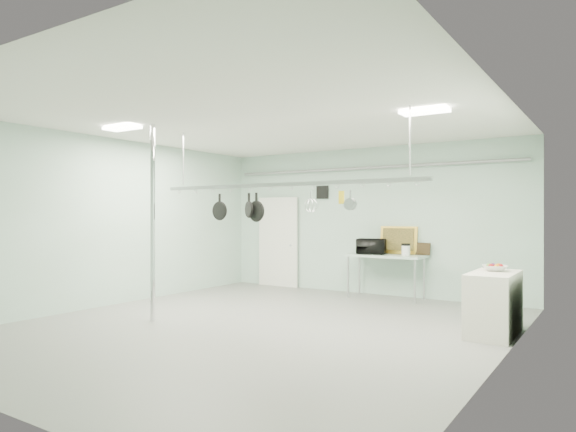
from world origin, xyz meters
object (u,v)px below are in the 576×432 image
Objects in this scene: microwave at (371,246)px; fruit_bowl at (495,268)px; pot_rack at (281,183)px; side_cabinet at (494,304)px; prep_table at (386,258)px; skillet_left at (220,206)px; skillet_right at (256,207)px; coffee_canister at (406,251)px; skillet_mid at (249,205)px; chrome_pole at (153,223)px.

fruit_bowl is (2.83, -1.98, -0.12)m from microwave.
pot_rack is 3.47m from microwave.
side_cabinet is at bearing 20.45° from pot_rack.
prep_table is 3.83m from skillet_left.
prep_table is 3.61m from pot_rack.
pot_rack reaches higher than fruit_bowl.
coffee_canister is at bearing 76.82° from skillet_right.
pot_rack reaches higher than microwave.
side_cabinet is at bearing -83.78° from fruit_bowl.
microwave is at bearing 88.61° from skillet_right.
pot_rack reaches higher than coffee_canister.
fruit_bowl is at bearing -43.87° from coffee_canister.
skillet_left and skillet_right have the same top height.
prep_table is at bearing 83.09° from pot_rack.
skillet_mid is (-1.02, -3.30, 1.06)m from prep_table.
coffee_canister is 3.64m from skillet_right.
skillet_mid is (-0.72, -3.26, 0.83)m from microwave.
skillet_right is at bearing 32.23° from chrome_pole.
side_cabinet is at bearing 22.41° from chrome_pole.
pot_rack is 11.27× the size of skillet_left.
prep_table is 0.33× the size of pot_rack.
skillet_right is at bearing 2.51° from skillet_left.
prep_table is at bearing 103.83° from skillet_mid.
chrome_pole is at bearing -118.71° from prep_table.
skillet_left is 0.93× the size of skillet_right.
pot_rack is at bearing 25.35° from chrome_pole.
chrome_pole is at bearing -139.19° from skillet_right.
skillet_right reaches higher than microwave.
coffee_canister is 0.44× the size of skillet_right.
prep_table is 7.93× the size of coffee_canister.
coffee_canister is (2.74, 4.19, -0.59)m from chrome_pole.
microwave is at bearing 88.24° from pot_rack.
skillet_mid is at bearing 63.68° from microwave.
coffee_canister is (-2.11, 2.19, 0.56)m from side_cabinet.
skillet_right is (0.15, 0.00, -0.04)m from skillet_mid.
side_cabinet is at bearing 17.19° from skillet_left.
chrome_pole is 2.19m from pot_rack.
side_cabinet is at bearing 128.98° from microwave.
skillet_left is at bearing -122.43° from coffee_canister.
side_cabinet is 4.01m from skillet_mid.
skillet_left is (-2.09, -3.29, 0.87)m from coffee_canister.
fruit_bowl reaches higher than side_cabinet.
fruit_bowl is at bearing 24.27° from chrome_pole.
microwave is 1.26× the size of skillet_right.
prep_table is 3.76× the size of skillet_left.
pot_rack reaches higher than skillet_mid.
microwave reaches higher than side_cabinet.
microwave is (-0.30, -0.04, 0.23)m from prep_table.
skillet_right is (-3.40, -1.28, 0.91)m from fruit_bowl.
coffee_canister reaches higher than side_cabinet.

